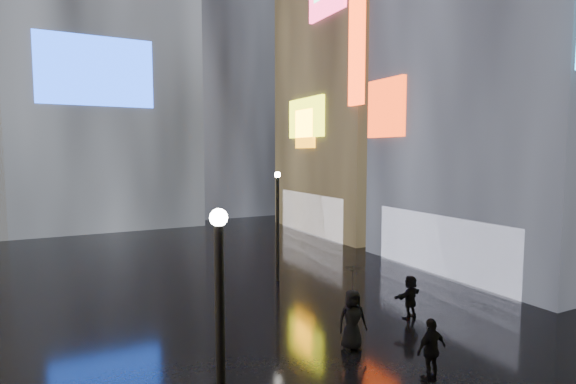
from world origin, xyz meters
TOP-DOWN VIEW (x-y plane):
  - ground at (0.00, 20.00)m, footprint 140.00×140.00m
  - building_right_far at (15.98, 30.00)m, footprint 10.28×12.00m
  - tower_flank_right at (9.00, 46.00)m, footprint 12.00×12.00m
  - lamp_near at (-3.39, 7.84)m, footprint 0.30×0.30m
  - lamp_far at (3.46, 19.85)m, footprint 0.30×0.30m
  - pedestrian_3 at (3.01, 9.46)m, footprint 1.01×0.45m
  - pedestrian_4 at (2.25, 12.01)m, footprint 1.02×0.79m
  - pedestrian_5 at (5.68, 13.22)m, footprint 1.54×0.82m
  - umbrella_2 at (2.25, 12.01)m, footprint 1.14×1.13m

SIDE VIEW (x-z plane):
  - ground at x=0.00m, z-range 0.00..0.00m
  - pedestrian_5 at x=5.68m, z-range 0.00..1.59m
  - pedestrian_3 at x=3.01m, z-range 0.00..1.70m
  - pedestrian_4 at x=2.25m, z-range 0.00..1.87m
  - umbrella_2 at x=2.25m, z-range 1.87..2.66m
  - lamp_near at x=-3.39m, z-range 0.34..5.54m
  - lamp_far at x=3.46m, z-range 0.34..5.54m
  - building_right_far at x=15.98m, z-range -0.02..27.98m
  - tower_flank_right at x=9.00m, z-range 0.00..34.00m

